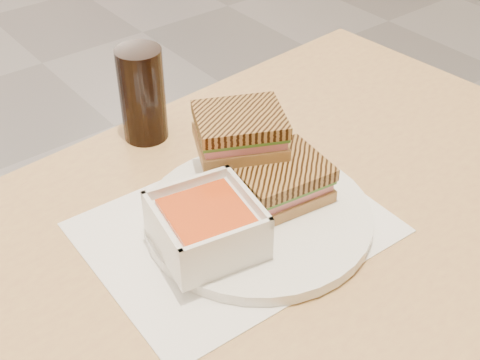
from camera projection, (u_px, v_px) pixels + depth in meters
main_table at (233, 332)px, 0.82m from camera, size 1.25×0.78×0.75m
tray_liner at (236, 228)px, 0.81m from camera, size 0.37×0.29×0.00m
plate at (258, 216)px, 0.81m from camera, size 0.29×0.29×0.02m
soup_bowl at (207, 227)px, 0.74m from camera, size 0.13×0.13×0.06m
panini_lower at (280, 180)px, 0.82m from camera, size 0.13×0.11×0.05m
panini_upper at (240, 130)px, 0.82m from camera, size 0.14×0.13×0.05m
cola_glass at (142, 94)px, 0.93m from camera, size 0.07×0.07×0.14m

